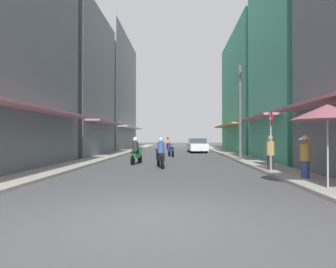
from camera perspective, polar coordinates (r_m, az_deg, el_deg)
ground_plane at (r=27.00m, az=1.03°, el=-3.98°), size 111.21×111.21×0.00m
sidewalk_left at (r=27.60m, az=-9.73°, el=-3.77°), size 1.75×58.55×0.12m
sidewalk_right at (r=27.37m, az=11.87°, el=-3.79°), size 1.75×58.55×0.12m
building_left_mid at (r=26.37m, az=-19.37°, el=9.33°), size 7.05×9.57×12.25m
building_left_far at (r=38.08m, az=-12.45°, el=7.84°), size 7.05×13.52×14.37m
building_right_mid at (r=21.13m, az=26.42°, el=13.42°), size 7.05×8.20×13.38m
building_right_far at (r=31.67m, az=17.84°, el=7.72°), size 7.05×13.20×12.34m
motorbike_black at (r=14.76m, az=-1.53°, el=-4.01°), size 0.64×1.78×1.58m
motorbike_green at (r=16.80m, az=-6.31°, el=-3.60°), size 0.61×1.79×1.58m
motorbike_blue at (r=23.42m, az=0.57°, el=-3.26°), size 0.68×1.77×0.96m
motorbike_maroon at (r=38.14m, az=0.01°, el=-1.95°), size 0.55×1.81×1.58m
parked_car at (r=29.59m, az=5.81°, el=-2.25°), size 2.03×4.21×1.45m
pedestrian_far at (r=13.69m, az=19.66°, el=-3.73°), size 0.34×0.34×1.65m
pedestrian_midway at (r=11.34m, az=25.58°, el=-3.80°), size 0.44×0.44×1.65m
vendor_umbrella at (r=9.44m, az=29.10°, el=3.82°), size 2.06×2.06×2.52m
utility_pole at (r=19.14m, az=14.12°, el=4.25°), size 0.20×1.20×6.24m
street_sign_no_entry at (r=12.71m, az=19.73°, el=0.06°), size 0.07×0.60×2.65m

